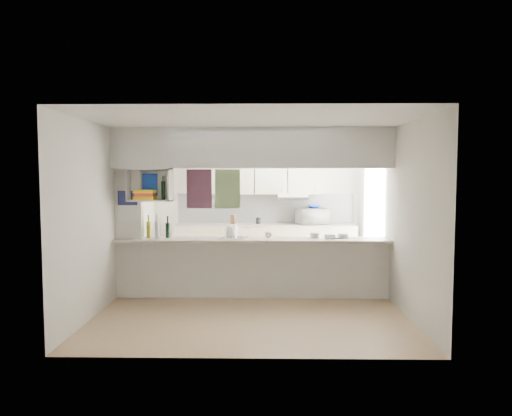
{
  "coord_description": "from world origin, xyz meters",
  "views": [
    {
      "loc": [
        0.18,
        -6.99,
        1.88
      ],
      "look_at": [
        0.05,
        0.5,
        1.36
      ],
      "focal_mm": 32.0,
      "sensor_mm": 36.0,
      "label": 1
    }
  ],
  "objects_px": {
    "dish_rack": "(235,233)",
    "wine_bottles": "(153,229)",
    "bowl": "(314,207)",
    "microwave": "(312,216)"
  },
  "relations": [
    {
      "from": "bowl",
      "to": "wine_bottles",
      "type": "relative_size",
      "value": 0.49
    },
    {
      "from": "microwave",
      "to": "wine_bottles",
      "type": "bearing_deg",
      "value": 20.7
    },
    {
      "from": "dish_rack",
      "to": "wine_bottles",
      "type": "distance_m",
      "value": 1.27
    },
    {
      "from": "microwave",
      "to": "wine_bottles",
      "type": "relative_size",
      "value": 1.12
    },
    {
      "from": "microwave",
      "to": "bowl",
      "type": "relative_size",
      "value": 2.28
    },
    {
      "from": "dish_rack",
      "to": "wine_bottles",
      "type": "height_order",
      "value": "wine_bottles"
    },
    {
      "from": "microwave",
      "to": "dish_rack",
      "type": "bearing_deg",
      "value": 38.5
    },
    {
      "from": "dish_rack",
      "to": "wine_bottles",
      "type": "relative_size",
      "value": 0.89
    },
    {
      "from": "bowl",
      "to": "microwave",
      "type": "bearing_deg",
      "value": 124.87
    },
    {
      "from": "microwave",
      "to": "bowl",
      "type": "xyz_separation_m",
      "value": [
        0.03,
        -0.04,
        0.19
      ]
    }
  ]
}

